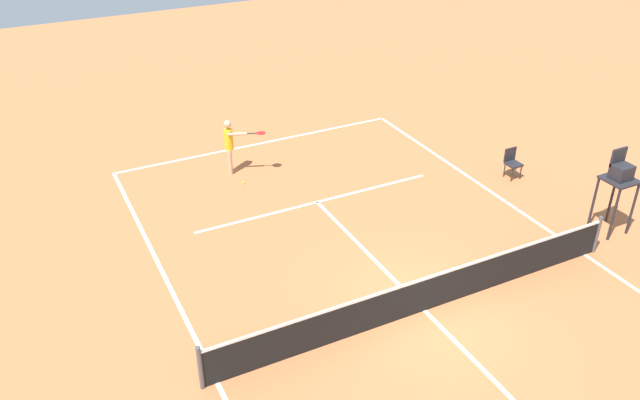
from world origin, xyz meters
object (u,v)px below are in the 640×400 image
tennis_ball (243,183)px  umpire_chair (619,178)px  player_serving (230,142)px  courtside_chair_mid (512,162)px

tennis_ball → umpire_chair: 10.73m
tennis_ball → umpire_chair: size_ratio=0.03×
tennis_ball → umpire_chair: bearing=138.9°
player_serving → tennis_ball: bearing=23.5°
courtside_chair_mid → umpire_chair: bearing=94.2°
player_serving → tennis_ball: (-0.03, 0.85, -1.05)m
player_serving → umpire_chair: umpire_chair is taller
umpire_chair → courtside_chair_mid: size_ratio=2.54×
courtside_chair_mid → tennis_ball: bearing=-23.4°
tennis_ball → player_serving: bearing=-87.9°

